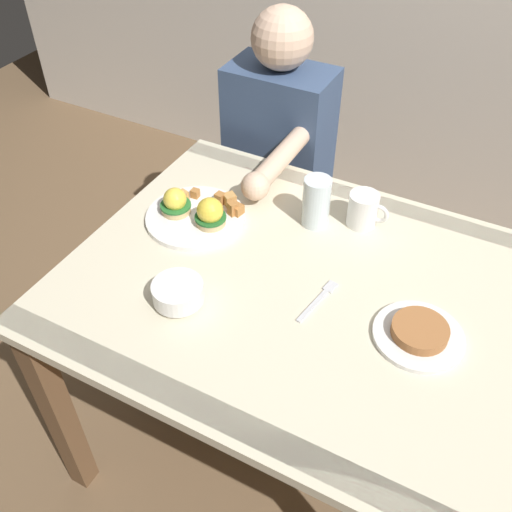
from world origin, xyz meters
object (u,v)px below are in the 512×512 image
(coffee_mug, at_px, (364,209))
(diner_person, at_px, (276,156))
(fruit_bowl, at_px, (178,293))
(water_glass_near, at_px, (316,205))
(dining_table, at_px, (311,318))
(fork, at_px, (319,299))
(eggs_benedict_plate, at_px, (197,212))
(side_plate, at_px, (419,334))

(coffee_mug, relative_size, diner_person, 0.10)
(fruit_bowl, height_order, coffee_mug, coffee_mug)
(coffee_mug, height_order, water_glass_near, water_glass_near)
(dining_table, distance_m, diner_person, 0.72)
(coffee_mug, height_order, fork, coffee_mug)
(fruit_bowl, relative_size, water_glass_near, 0.86)
(eggs_benedict_plate, bearing_deg, diner_person, 91.18)
(side_plate, bearing_deg, dining_table, 173.47)
(eggs_benedict_plate, xyz_separation_m, fruit_bowl, (0.12, -0.28, 0.00))
(dining_table, height_order, coffee_mug, coffee_mug)
(fruit_bowl, xyz_separation_m, water_glass_near, (0.16, 0.41, 0.03))
(dining_table, height_order, fruit_bowl, fruit_bowl)
(eggs_benedict_plate, xyz_separation_m, coffee_mug, (0.40, 0.19, 0.03))
(eggs_benedict_plate, relative_size, fruit_bowl, 2.25)
(eggs_benedict_plate, height_order, fork, eggs_benedict_plate)
(dining_table, height_order, side_plate, side_plate)
(fork, bearing_deg, eggs_benedict_plate, 163.99)
(fruit_bowl, xyz_separation_m, diner_person, (-0.13, 0.78, -0.12))
(side_plate, height_order, diner_person, diner_person)
(eggs_benedict_plate, height_order, coffee_mug, coffee_mug)
(fruit_bowl, relative_size, fork, 0.77)
(fork, bearing_deg, coffee_mug, 91.74)
(fork, bearing_deg, diner_person, 123.92)
(eggs_benedict_plate, relative_size, water_glass_near, 1.93)
(dining_table, relative_size, fork, 7.70)
(eggs_benedict_plate, distance_m, coffee_mug, 0.45)
(diner_person, bearing_deg, dining_table, -56.58)
(fruit_bowl, height_order, diner_person, diner_person)
(water_glass_near, height_order, diner_person, diner_person)
(eggs_benedict_plate, distance_m, fruit_bowl, 0.30)
(fruit_bowl, height_order, water_glass_near, water_glass_near)
(eggs_benedict_plate, xyz_separation_m, diner_person, (-0.01, 0.51, -0.12))
(fruit_bowl, distance_m, water_glass_near, 0.45)
(coffee_mug, distance_m, water_glass_near, 0.13)
(diner_person, bearing_deg, coffee_mug, -37.52)
(fork, height_order, diner_person, diner_person)
(side_plate, bearing_deg, water_glass_near, 144.14)
(eggs_benedict_plate, bearing_deg, dining_table, -13.49)
(side_plate, bearing_deg, fork, 178.86)
(fruit_bowl, bearing_deg, water_glass_near, 68.56)
(water_glass_near, relative_size, diner_person, 0.12)
(fruit_bowl, height_order, side_plate, fruit_bowl)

